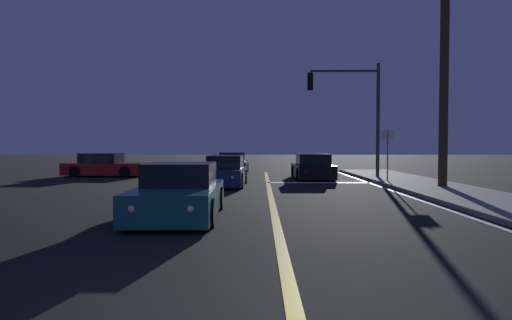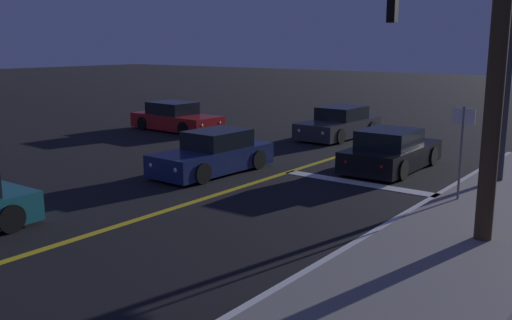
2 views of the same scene
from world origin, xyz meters
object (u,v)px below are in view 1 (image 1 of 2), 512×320
Objects in this scene: car_side_waiting_red at (105,166)px; street_sign_corner at (388,147)px; car_far_approaching_charcoal at (233,164)px; car_distant_tail_navy at (225,173)px; car_following_oncoming_black at (312,168)px; traffic_signal_near_right at (353,102)px; car_mid_block_teal at (180,194)px; utility_pole_right at (444,49)px.

car_side_waiting_red is 15.61m from street_sign_corner.
street_sign_corner is at bearing 135.85° from car_far_approaching_charcoal.
car_distant_tail_navy is at bearing -172.55° from street_sign_corner.
car_following_oncoming_black is 0.71× the size of traffic_signal_near_right.
street_sign_corner is at bearing 75.30° from car_side_waiting_red.
car_side_waiting_red is 1.85× the size of street_sign_corner.
car_mid_block_teal is at bearing 89.77° from car_far_approaching_charcoal.
car_side_waiting_red is 18.57m from utility_pole_right.
car_distant_tail_navy is at bearing -139.33° from car_following_oncoming_black.
street_sign_corner is (7.48, 0.98, 1.12)m from car_distant_tail_navy.
car_mid_block_teal is (-0.45, -8.45, 0.00)m from car_distant_tail_navy.
street_sign_corner is (3.14, -2.89, 1.12)m from car_following_oncoming_black.
car_far_approaching_charcoal is 7.76m from car_side_waiting_red.
utility_pole_right is at bearing 68.23° from car_side_waiting_red.
car_side_waiting_red is 0.43× the size of utility_pole_right.
car_far_approaching_charcoal is 1.83× the size of street_sign_corner.
car_far_approaching_charcoal is 1.07× the size of car_following_oncoming_black.
car_distant_tail_navy is 0.70× the size of traffic_signal_near_right.
car_distant_tail_navy and car_mid_block_teal have the same top height.
utility_pole_right reaches higher than car_distant_tail_navy.
car_far_approaching_charcoal is 6.56m from car_following_oncoming_black.
car_side_waiting_red is at bearing 22.99° from car_far_approaching_charcoal.
traffic_signal_near_right is (6.68, -4.81, 3.47)m from car_far_approaching_charcoal.
utility_pole_right is at bearing 113.46° from traffic_signal_near_right.
traffic_signal_near_right reaches higher than car_following_oncoming_black.
car_distant_tail_navy and car_following_oncoming_black have the same top height.
car_distant_tail_navy is at bearing 55.35° from car_side_waiting_red.
car_mid_block_teal is at bearing -130.07° from street_sign_corner.
car_far_approaching_charcoal is 14.68m from utility_pole_right.
car_distant_tail_navy is 1.70× the size of street_sign_corner.
car_far_approaching_charcoal is 8.60m from car_distant_tail_navy.
traffic_signal_near_right is at bearing 113.46° from utility_pole_right.
car_far_approaching_charcoal and car_mid_block_teal have the same top height.
car_distant_tail_navy is 8.26m from traffic_signal_near_right.
car_side_waiting_red is at bearing -64.75° from car_mid_block_teal.
car_far_approaching_charcoal is 8.94m from traffic_signal_near_right.
traffic_signal_near_right is at bearing 144.80° from car_far_approaching_charcoal.
traffic_signal_near_right reaches higher than car_distant_tail_navy.
car_side_waiting_red is at bearing 155.54° from utility_pole_right.
car_far_approaching_charcoal is 0.99× the size of car_side_waiting_red.
car_distant_tail_navy is at bearing -94.02° from car_mid_block_teal.
car_side_waiting_red is 15.69m from car_mid_block_teal.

